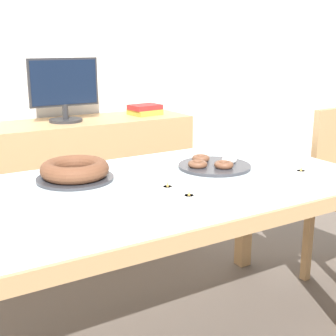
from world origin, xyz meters
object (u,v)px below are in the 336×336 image
book_stack (145,110)px  computer_monitor (64,90)px  tealight_left_edge (168,188)px  cake_chocolate_round (75,171)px  tealight_near_cakes (301,172)px  tealight_near_front (189,197)px  pastry_platter (213,165)px

book_stack → computer_monitor: bearing=-179.9°
book_stack → tealight_left_edge: (-0.61, -1.30, -0.10)m
cake_chocolate_round → tealight_near_cakes: bearing=-26.0°
tealight_left_edge → cake_chocolate_round: bearing=128.4°
book_stack → cake_chocolate_round: size_ratio=0.67×
book_stack → cake_chocolate_round: book_stack is taller
tealight_near_cakes → tealight_left_edge: bearing=170.5°
book_stack → tealight_near_cakes: (-0.01, -1.40, -0.10)m
tealight_near_front → book_stack: bearing=67.3°
tealight_left_edge → computer_monitor: bearing=87.3°
book_stack → tealight_near_front: bearing=-112.7°
book_stack → pastry_platter: (-0.26, -1.12, -0.09)m
cake_chocolate_round → tealight_near_front: size_ratio=7.77×
book_stack → tealight_near_front: size_ratio=5.23×
computer_monitor → tealight_left_edge: bearing=-92.7°
book_stack → tealight_left_edge: size_ratio=5.23×
computer_monitor → cake_chocolate_round: bearing=-107.4°
computer_monitor → tealight_near_cakes: bearing=-69.1°
cake_chocolate_round → tealight_near_front: (0.26, -0.44, -0.03)m
tealight_near_front → tealight_left_edge: same height
computer_monitor → tealight_left_edge: 1.32m
book_stack → cake_chocolate_round: 1.31m
tealight_near_cakes → book_stack: bearing=89.5°
computer_monitor → tealight_left_edge: computer_monitor is taller
book_stack → tealight_near_cakes: size_ratio=5.23×
computer_monitor → pastry_platter: size_ratio=1.32×
tealight_near_cakes → tealight_near_front: (-0.59, -0.03, 0.00)m
computer_monitor → cake_chocolate_round: computer_monitor is taller
pastry_platter → book_stack: bearing=76.8°
book_stack → tealight_left_edge: 1.44m
book_stack → tealight_near_front: book_stack is taller
book_stack → cake_chocolate_round: bearing=-131.0°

